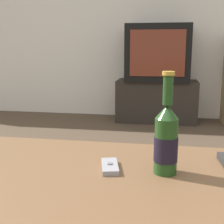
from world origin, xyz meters
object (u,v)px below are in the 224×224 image
(television, at_px, (158,53))
(cell_phone, at_px, (110,166))
(tv_stand, at_px, (156,101))
(beer_bottle, at_px, (166,139))

(television, bearing_deg, cell_phone, -91.19)
(tv_stand, xyz_separation_m, beer_bottle, (0.10, -2.66, 0.36))
(beer_bottle, xyz_separation_m, cell_phone, (-0.15, 0.00, -0.09))
(tv_stand, bearing_deg, cell_phone, -91.19)
(tv_stand, xyz_separation_m, television, (0.00, -0.00, 0.53))
(television, distance_m, cell_phone, 2.67)
(tv_stand, height_order, cell_phone, cell_phone)
(television, xyz_separation_m, beer_bottle, (0.10, -2.66, -0.17))
(tv_stand, xyz_separation_m, cell_phone, (-0.06, -2.66, 0.27))
(cell_phone, bearing_deg, beer_bottle, -14.20)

